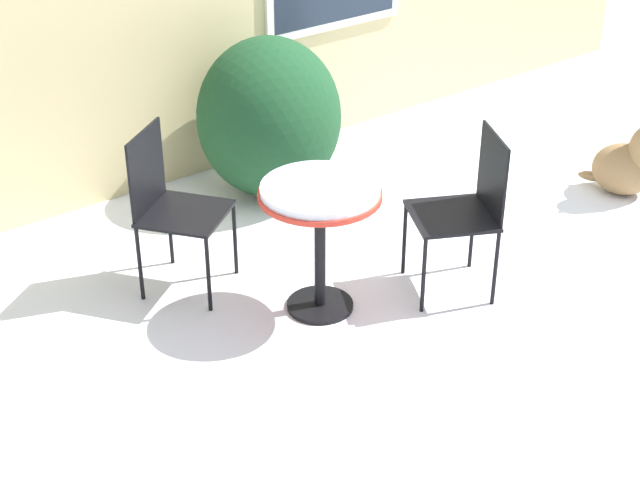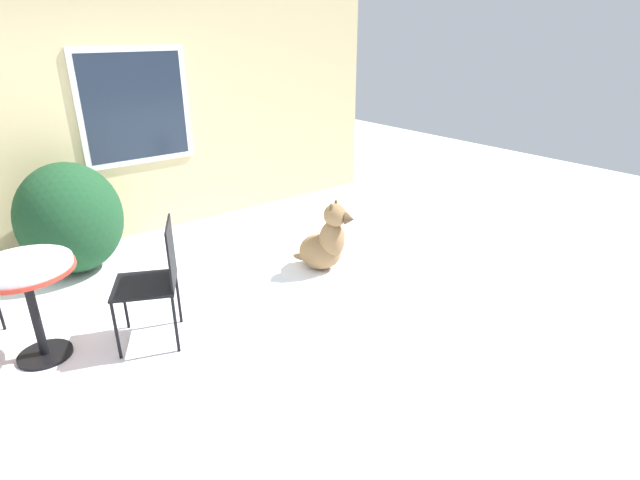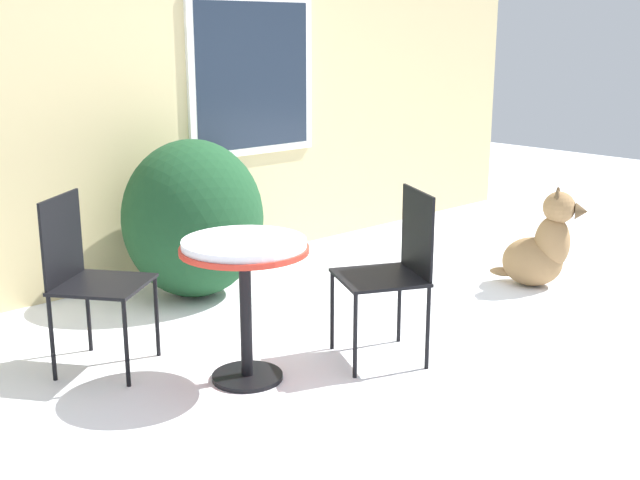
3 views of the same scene
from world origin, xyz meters
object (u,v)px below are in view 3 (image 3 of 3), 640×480
at_px(patio_table, 245,265).
at_px(patio_chair_near_table, 88,273).
at_px(dog, 541,249).
at_px(patio_chair_far_side, 394,266).

distance_m(patio_table, patio_chair_near_table, 0.90).
bearing_deg(dog, patio_chair_near_table, 135.75).
xyz_separation_m(patio_table, patio_chair_near_table, (-0.53, 0.72, -0.10)).
bearing_deg(dog, patio_table, 147.85).
bearing_deg(patio_chair_far_side, patio_table, -85.76).
height_order(patio_chair_near_table, patio_chair_far_side, same).
bearing_deg(patio_table, patio_chair_far_side, -22.28).
distance_m(patio_chair_far_side, dog, 1.83).
xyz_separation_m(patio_chair_far_side, dog, (1.80, 0.16, -0.27)).
bearing_deg(patio_chair_near_table, patio_table, -90.13).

